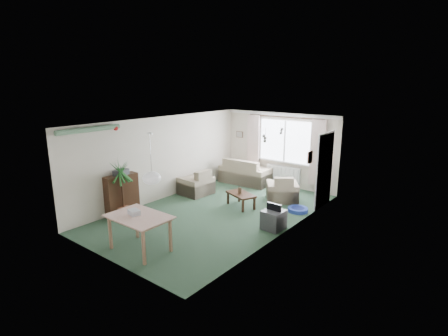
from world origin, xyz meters
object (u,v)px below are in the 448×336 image
Objects in this scene: bookshelf at (122,195)px; dining_table at (140,234)px; tv_cube at (274,220)px; pet_bed at (298,210)px; coffee_table at (241,200)px; houseplant at (122,189)px; armchair_left at (196,182)px; armchair_corner at (282,188)px; sofa at (246,171)px.

bookshelf reaches higher than dining_table.
pet_bed is at bearing 94.25° from tv_cube.
bookshelf reaches higher than coffee_table.
bookshelf is at bearing 153.06° from dining_table.
houseplant is at bearing -150.55° from tv_cube.
tv_cube is at bearing 79.63° from armchair_left.
coffee_table is 3.16m from bookshelf.
armchair_corner is at bearing 55.24° from houseplant.
armchair_left is at bearing 85.80° from bookshelf.
armchair_corner reaches higher than coffee_table.
coffee_table reaches higher than pet_bed.
dining_table is (-0.76, -4.52, -0.02)m from armchair_corner.
houseplant reaches higher than armchair_left.
armchair_left is (-2.37, -1.09, 0.01)m from armchair_corner.
bookshelf is at bearing -139.48° from pet_bed.
armchair_left is at bearing 86.62° from houseplant.
bookshelf is (-2.08, -2.36, 0.34)m from coffee_table.
sofa is at bearing -59.49° from armchair_corner.
dining_table is (1.61, -3.42, -0.03)m from armchair_left.
armchair_left reaches higher than pet_bed.
dining_table is at bearing -111.23° from pet_bed.
tv_cube is (3.20, -0.81, -0.16)m from armchair_left.
armchair_left is 1.03× the size of coffee_table.
pet_bed is (3.15, 0.55, -0.34)m from armchair_left.
bookshelf is at bearing 76.27° from sofa.
armchair_corner is 2.08m from tv_cube.
bookshelf is at bearing -4.09° from armchair_left.
houseplant is 2.84× the size of pet_bed.
sofa reaches higher than tv_cube.
bookshelf is 0.31m from houseplant.
sofa is at bearing 168.64° from armchair_left.
sofa is 4.53m from houseplant.
tv_cube is at bearing -87.90° from pet_bed.
dining_table is 4.27m from pet_bed.
houseplant is at bearing 78.90° from sofa.
armchair_corner is 1.01m from pet_bed.
pet_bed is (2.63, -1.38, -0.37)m from sofa.
dining_table reaches higher than coffee_table.
dining_table is (1.08, -5.35, -0.06)m from sofa.
houseplant is (-2.52, -3.63, 0.36)m from armchair_corner.
tv_cube is at bearing 78.34° from armchair_corner.
houseplant is (-1.89, -2.47, 0.56)m from coffee_table.
pet_bed is (3.49, 2.98, -0.48)m from bookshelf.
houseplant is 3.81m from tv_cube.
armchair_corner is at bearing 118.61° from armchair_left.
sofa is at bearing 101.43° from dining_table.
dining_table is at bearing 29.02° from armchair_left.
bookshelf is 3.91m from tv_cube.
armchair_corner is 1.01× the size of coffee_table.
armchair_corner is at bearing 56.20° from bookshelf.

